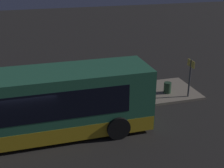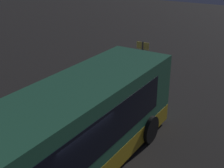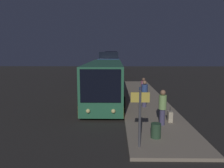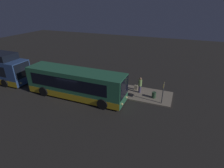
% 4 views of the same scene
% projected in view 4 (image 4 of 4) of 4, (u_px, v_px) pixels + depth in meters
% --- Properties ---
extents(ground, '(80.00, 80.00, 0.00)m').
position_uv_depth(ground, '(74.00, 97.00, 19.12)').
color(ground, '#2B2826').
extents(platform, '(20.00, 3.38, 0.14)m').
position_uv_depth(platform, '(89.00, 85.00, 21.86)').
color(platform, gray).
rests_on(platform, ground).
extents(bus_lead, '(11.07, 2.83, 3.05)m').
position_uv_depth(bus_lead, '(75.00, 84.00, 18.67)').
color(bus_lead, '#2D704C').
rests_on(bus_lead, ground).
extents(passenger_boarding, '(0.55, 0.55, 1.83)m').
position_uv_depth(passenger_boarding, '(140.00, 84.00, 19.38)').
color(passenger_boarding, '#4C476B').
rests_on(passenger_boarding, platform).
extents(passenger_waiting, '(0.61, 0.45, 1.81)m').
position_uv_depth(passenger_waiting, '(108.00, 81.00, 20.27)').
color(passenger_waiting, '#4C476B').
rests_on(passenger_waiting, platform).
extents(passenger_with_bags, '(0.67, 0.59, 1.73)m').
position_uv_depth(passenger_with_bags, '(92.00, 78.00, 21.22)').
color(passenger_with_bags, silver).
rests_on(passenger_with_bags, platform).
extents(suitcase, '(0.40, 0.23, 0.80)m').
position_uv_depth(suitcase, '(136.00, 87.00, 20.32)').
color(suitcase, beige).
rests_on(suitcase, platform).
extents(sign_post, '(0.10, 0.73, 2.25)m').
position_uv_depth(sign_post, '(163.00, 91.00, 17.09)').
color(sign_post, '#4C4C51').
rests_on(sign_post, platform).
extents(trash_bin, '(0.44, 0.44, 0.65)m').
position_uv_depth(trash_bin, '(154.00, 95.00, 18.56)').
color(trash_bin, '#2D4C33').
rests_on(trash_bin, platform).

